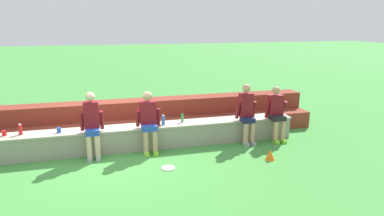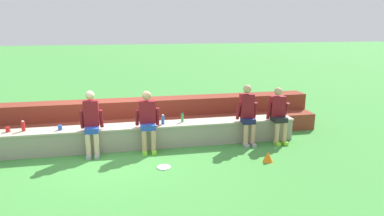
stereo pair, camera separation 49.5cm
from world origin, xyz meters
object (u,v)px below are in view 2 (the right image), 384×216
plastic_cup_right_end (60,128)px  plastic_cup_middle (8,129)px  person_right_of_center (278,113)px  person_far_left (91,122)px  person_left_of_center (148,119)px  person_center (247,113)px  water_bottle_center_gap (163,120)px  water_bottle_mid_right (23,126)px  water_bottle_mid_left (182,118)px  sports_cone (268,157)px  frisbee (164,167)px

plastic_cup_right_end → plastic_cup_middle: size_ratio=0.98×
person_right_of_center → person_far_left: bearing=179.5°
person_left_of_center → person_center: (2.38, -0.00, 0.02)m
person_left_of_center → water_bottle_center_gap: (0.37, 0.24, -0.10)m
person_center → water_bottle_mid_right: (-5.08, 0.32, -0.11)m
plastic_cup_middle → plastic_cup_right_end: bearing=-4.0°
person_left_of_center → water_bottle_mid_right: bearing=173.2°
person_far_left → water_bottle_center_gap: person_far_left is taller
water_bottle_mid_right → water_bottle_mid_left: bearing=-0.1°
person_center → water_bottle_center_gap: person_center is taller
water_bottle_mid_left → plastic_cup_right_end: water_bottle_mid_left is taller
water_bottle_mid_right → plastic_cup_right_end: size_ratio=2.16×
person_left_of_center → plastic_cup_middle: bearing=173.8°
person_left_of_center → sports_cone: bearing=-25.5°
sports_cone → plastic_cup_middle: bearing=164.8°
person_left_of_center → water_bottle_mid_left: person_left_of_center is taller
water_bottle_center_gap → plastic_cup_middle: size_ratio=2.08×
water_bottle_mid_right → plastic_cup_right_end: 0.78m
person_left_of_center → water_bottle_mid_left: bearing=20.5°
person_left_of_center → water_bottle_center_gap: bearing=32.4°
water_bottle_mid_right → frisbee: (2.93, -1.34, -0.64)m
water_bottle_mid_right → person_far_left: bearing=-11.8°
sports_cone → plastic_cup_right_end: bearing=162.1°
person_left_of_center → sports_cone: 2.77m
water_bottle_mid_left → sports_cone: bearing=-43.1°
person_left_of_center → frisbee: size_ratio=5.00×
water_bottle_mid_left → water_bottle_center_gap: bearing=-170.3°
sports_cone → water_bottle_center_gap: bearing=145.9°
person_center → sports_cone: 1.33m
person_far_left → water_bottle_mid_left: 2.10m
person_right_of_center → sports_cone: size_ratio=6.13×
person_center → plastic_cup_right_end: person_center is taller
person_center → water_bottle_mid_right: bearing=176.4°
person_center → person_right_of_center: 0.79m
frisbee → plastic_cup_right_end: bearing=149.4°
person_far_left → person_center: bearing=-0.2°
person_center → water_bottle_center_gap: (-2.01, 0.24, -0.11)m
person_right_of_center → plastic_cup_middle: 6.20m
water_bottle_mid_right → water_bottle_center_gap: bearing=-1.6°
water_bottle_mid_right → frisbee: bearing=-24.6°
person_far_left → water_bottle_mid_right: (-1.48, 0.31, -0.11)m
person_center → plastic_cup_right_end: (-4.31, 0.25, -0.17)m
water_bottle_mid_left → plastic_cup_middle: (-3.88, 0.01, -0.05)m
water_bottle_mid_right → sports_cone: (5.14, -1.48, -0.54)m
water_bottle_mid_right → sports_cone: bearing=-16.1°
plastic_cup_middle → person_right_of_center: bearing=-3.3°
plastic_cup_middle → water_bottle_mid_right: bearing=-1.2°
water_bottle_mid_right → sports_cone: size_ratio=1.07×
person_left_of_center → water_bottle_center_gap: 0.45m
person_right_of_center → water_bottle_center_gap: (-2.79, 0.26, -0.07)m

